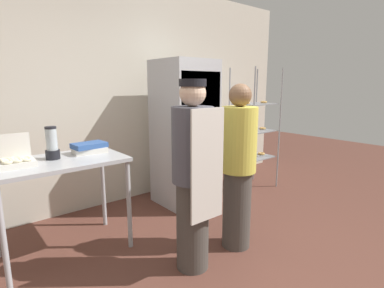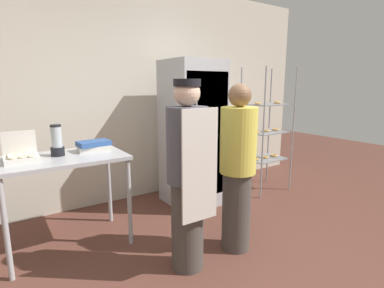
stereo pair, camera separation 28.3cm
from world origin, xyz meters
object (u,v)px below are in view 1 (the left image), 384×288
(refrigerator, at_px, (185,134))
(person_baker, at_px, (193,175))
(donut_box, at_px, (16,161))
(binder_stack, at_px, (89,148))
(baking_rack, at_px, (254,131))
(blender_pitcher, at_px, (52,145))
(person_customer, at_px, (238,167))

(refrigerator, distance_m, person_baker, 1.51)
(donut_box, xyz_separation_m, binder_stack, (0.66, 0.11, 0.00))
(baking_rack, distance_m, blender_pitcher, 2.88)
(refrigerator, distance_m, person_customer, 1.27)
(person_customer, bearing_deg, baking_rack, 34.40)
(donut_box, bearing_deg, binder_stack, 9.41)
(refrigerator, height_order, blender_pitcher, refrigerator)
(baking_rack, relative_size, binder_stack, 5.56)
(binder_stack, xyz_separation_m, person_customer, (1.03, -1.05, -0.15))
(refrigerator, xyz_separation_m, person_customer, (-0.31, -1.22, -0.13))
(person_baker, bearing_deg, donut_box, 139.98)
(binder_stack, height_order, person_customer, person_customer)
(donut_box, bearing_deg, blender_pitcher, 13.51)
(refrigerator, relative_size, binder_stack, 5.76)
(baking_rack, bearing_deg, donut_box, -178.53)
(refrigerator, bearing_deg, person_baker, -125.38)
(binder_stack, bearing_deg, baking_rack, -0.64)
(binder_stack, bearing_deg, person_customer, -45.72)
(donut_box, xyz_separation_m, blender_pitcher, (0.31, 0.07, 0.09))
(person_customer, bearing_deg, refrigerator, 75.82)
(person_baker, bearing_deg, blender_pitcher, 128.65)
(blender_pitcher, relative_size, person_customer, 0.19)
(refrigerator, bearing_deg, person_customer, -104.18)
(donut_box, distance_m, blender_pitcher, 0.33)
(baking_rack, bearing_deg, blender_pitcher, -179.86)
(refrigerator, height_order, donut_box, refrigerator)
(blender_pitcher, xyz_separation_m, person_baker, (0.82, -1.02, -0.20))
(person_baker, bearing_deg, binder_stack, 113.73)
(donut_box, height_order, binder_stack, donut_box)
(baking_rack, xyz_separation_m, person_customer, (-1.50, -1.03, -0.07))
(baking_rack, relative_size, person_baker, 1.12)
(person_customer, bearing_deg, blender_pitcher, 143.59)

